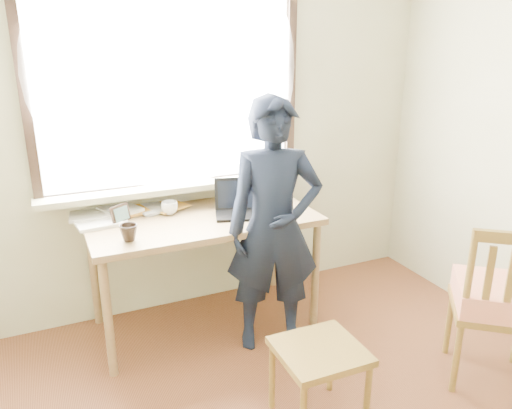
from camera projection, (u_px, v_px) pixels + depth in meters
name	position (u px, v px, depth m)	size (l,w,h in m)	color
room_shell	(349.00, 115.00, 1.78)	(3.52, 4.02, 2.61)	beige
desk	(203.00, 229.00, 3.27)	(1.47, 0.74, 0.79)	olive
laptop	(240.00, 206.00, 3.30)	(0.39, 0.35, 0.22)	black
mug_white	(170.00, 208.00, 3.29)	(0.11, 0.11, 0.09)	white
mug_dark	(129.00, 233.00, 2.86)	(0.10, 0.10, 0.10)	black
mouse	(266.00, 210.00, 3.32)	(0.10, 0.07, 0.04)	black
desk_clutter	(143.00, 215.00, 3.22)	(0.88, 0.47, 0.04)	#2C6990
book_a	(138.00, 211.00, 3.32)	(0.19, 0.25, 0.02)	white
book_b	(254.00, 196.00, 3.64)	(0.18, 0.24, 0.02)	white
picture_frame	(120.00, 215.00, 3.12)	(0.12, 0.09, 0.11)	black
work_chair	(319.00, 359.00, 2.51)	(0.43, 0.41, 0.43)	olive
side_chair	(497.00, 299.00, 2.77)	(0.63, 0.63, 0.99)	olive
person	(274.00, 228.00, 3.04)	(0.58, 0.38, 1.60)	black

